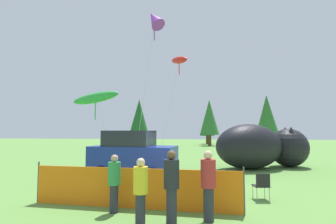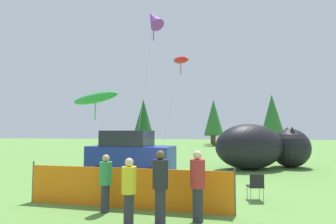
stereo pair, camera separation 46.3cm
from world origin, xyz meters
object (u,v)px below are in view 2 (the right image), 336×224
object	(u,v)px
inflatable_cat	(261,148)
kite_purple_delta	(153,20)
spectator_in_yellow_shirt	(160,183)
spectator_in_black_shirt	(106,180)
kite_red_lizard	(181,60)
folding_chair	(256,185)
kite_green_fish	(95,98)
parked_car	(130,155)
spectator_in_blue_shirt	(198,183)
spectator_in_green_shirt	(129,189)

from	to	relation	value
inflatable_cat	kite_purple_delta	distance (m)	10.10
spectator_in_yellow_shirt	spectator_in_black_shirt	bearing A→B (deg)	160.20
kite_purple_delta	kite_red_lizard	bearing A→B (deg)	84.01
folding_chair	kite_purple_delta	world-z (taller)	kite_purple_delta
kite_green_fish	spectator_in_black_shirt	bearing A→B (deg)	-62.43
folding_chair	spectator_in_black_shirt	distance (m)	4.85
parked_car	kite_green_fish	bearing A→B (deg)	149.18
parked_car	spectator_in_black_shirt	size ratio (longest dim) A/B	2.66
spectator_in_blue_shirt	spectator_in_black_shirt	size ratio (longest dim) A/B	1.10
folding_chair	spectator_in_blue_shirt	world-z (taller)	spectator_in_blue_shirt
kite_red_lizard	kite_purple_delta	bearing A→B (deg)	-95.99
inflatable_cat	spectator_in_yellow_shirt	world-z (taller)	inflatable_cat
spectator_in_blue_shirt	folding_chair	bearing A→B (deg)	52.63
kite_red_lizard	spectator_in_blue_shirt	bearing A→B (deg)	-81.49
spectator_in_green_shirt	inflatable_cat	bearing A→B (deg)	64.89
kite_red_lizard	folding_chair	bearing A→B (deg)	-72.46
spectator_in_black_shirt	kite_purple_delta	bearing A→B (deg)	92.84
parked_car	spectator_in_yellow_shirt	bearing A→B (deg)	-59.56
spectator_in_black_shirt	spectator_in_green_shirt	xyz separation A→B (m)	(1.00, -0.92, 0.01)
parked_car	kite_purple_delta	bearing A→B (deg)	80.46
parked_car	inflatable_cat	distance (m)	8.11
kite_green_fish	spectator_in_yellow_shirt	bearing A→B (deg)	-55.27
folding_chair	spectator_in_green_shirt	xyz separation A→B (m)	(-3.41, -2.90, 0.37)
folding_chair	kite_purple_delta	bearing A→B (deg)	31.94
parked_car	kite_green_fish	distance (m)	4.83
parked_car	spectator_in_yellow_shirt	xyz separation A→B (m)	(2.71, -5.96, -0.14)
spectator_in_green_shirt	kite_green_fish	xyz separation A→B (m)	(-4.93, 8.46, 3.36)
kite_red_lizard	spectator_in_green_shirt	bearing A→B (deg)	-87.73
inflatable_cat	kite_red_lizard	xyz separation A→B (m)	(-5.54, 5.17, 7.08)
parked_car	spectator_in_green_shirt	distance (m)	6.57
folding_chair	spectator_in_green_shirt	distance (m)	4.50
folding_chair	spectator_in_yellow_shirt	world-z (taller)	spectator_in_yellow_shirt
parked_car	spectator_in_yellow_shirt	size ratio (longest dim) A/B	2.39
kite_red_lizard	kite_purple_delta	xyz separation A→B (m)	(-0.75, -7.17, 0.56)
spectator_in_blue_shirt	kite_red_lizard	size ratio (longest dim) A/B	0.20
kite_purple_delta	folding_chair	bearing A→B (deg)	-49.46
spectator_in_green_shirt	parked_car	bearing A→B (deg)	107.66
folding_chair	spectator_in_blue_shirt	xyz separation A→B (m)	(-1.77, -2.32, 0.45)
inflatable_cat	spectator_in_green_shirt	xyz separation A→B (m)	(-4.92, -10.50, -0.36)
parked_car	spectator_in_black_shirt	xyz separation A→B (m)	(1.00, -5.34, -0.24)
spectator_in_green_shirt	kite_red_lizard	world-z (taller)	kite_red_lizard
spectator_in_yellow_shirt	parked_car	bearing A→B (deg)	114.49
parked_car	spectator_in_green_shirt	xyz separation A→B (m)	(1.99, -6.26, -0.23)
spectator_in_green_shirt	kite_purple_delta	distance (m)	11.75
spectator_in_yellow_shirt	kite_red_lizard	world-z (taller)	kite_red_lizard
parked_car	folding_chair	world-z (taller)	parked_car
spectator_in_yellow_shirt	kite_red_lizard	xyz separation A→B (m)	(-1.34, 15.37, 7.34)
folding_chair	spectator_in_yellow_shirt	bearing A→B (deg)	125.44
spectator_in_black_shirt	kite_green_fish	size ratio (longest dim) A/B	0.33
spectator_in_black_shirt	kite_red_lizard	size ratio (longest dim) A/B	0.18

